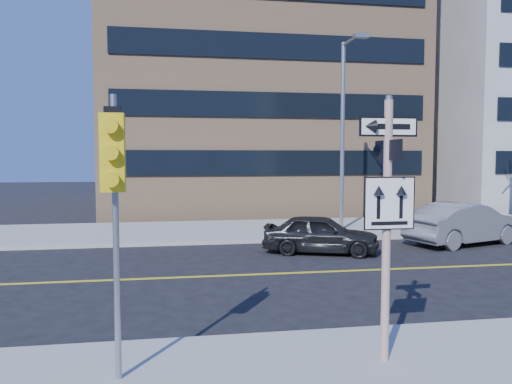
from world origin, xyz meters
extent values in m
plane|color=black|center=(0.00, 0.00, 0.00)|extent=(120.00, 120.00, 0.00)
cylinder|color=silver|center=(0.00, -2.50, 2.15)|extent=(0.13, 0.13, 4.00)
cylinder|color=gray|center=(0.00, -2.50, 4.18)|extent=(0.10, 0.10, 0.06)
cube|color=black|center=(0.00, -2.50, 3.75)|extent=(0.92, 0.03, 0.30)
cube|color=black|center=(0.00, -2.50, 3.40)|extent=(0.03, 0.92, 0.30)
cube|color=white|center=(0.00, -2.58, 2.60)|extent=(0.80, 0.03, 0.80)
cylinder|color=gray|center=(-4.00, -2.50, 2.15)|extent=(0.09, 0.09, 4.00)
cube|color=yellow|center=(-4.00, -2.70, 3.35)|extent=(0.32, 0.22, 1.05)
sphere|color=#8C0705|center=(-4.00, -2.82, 3.70)|extent=(0.17, 0.17, 0.17)
sphere|color=black|center=(-4.00, -2.82, 3.35)|extent=(0.17, 0.17, 0.17)
sphere|color=black|center=(-4.00, -2.82, 3.00)|extent=(0.17, 0.17, 0.17)
imported|color=black|center=(1.77, 6.72, 0.67)|extent=(2.80, 4.22, 1.34)
imported|color=slate|center=(7.65, 7.51, 0.79)|extent=(3.06, 5.10, 1.59)
cylinder|color=gray|center=(4.00, 11.00, 4.15)|extent=(0.18, 0.18, 8.00)
cylinder|color=gray|center=(4.00, 10.00, 8.05)|extent=(0.10, 2.20, 0.10)
cube|color=gray|center=(4.00, 9.00, 7.95)|extent=(0.55, 0.30, 0.16)
cube|color=tan|center=(2.00, 25.00, 9.00)|extent=(18.00, 18.00, 18.00)
camera|label=1|loc=(-3.21, -9.61, 3.29)|focal=35.00mm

